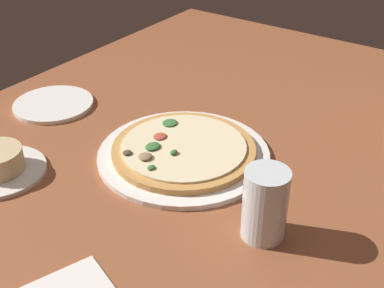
% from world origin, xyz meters
% --- Properties ---
extents(dining_table, '(1.50, 1.10, 0.04)m').
position_xyz_m(dining_table, '(0.00, 0.00, 0.02)').
color(dining_table, brown).
rests_on(dining_table, ground).
extents(pizza_main, '(0.33, 0.33, 0.03)m').
position_xyz_m(pizza_main, '(-0.01, 0.03, 0.05)').
color(pizza_main, white).
rests_on(pizza_main, dining_table).
extents(water_glass, '(0.07, 0.07, 0.12)m').
position_xyz_m(water_glass, '(-0.12, -0.20, 0.09)').
color(water_glass, silver).
rests_on(water_glass, dining_table).
extents(side_plate, '(0.18, 0.18, 0.01)m').
position_xyz_m(side_plate, '(-0.01, 0.39, 0.04)').
color(side_plate, white).
rests_on(side_plate, dining_table).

